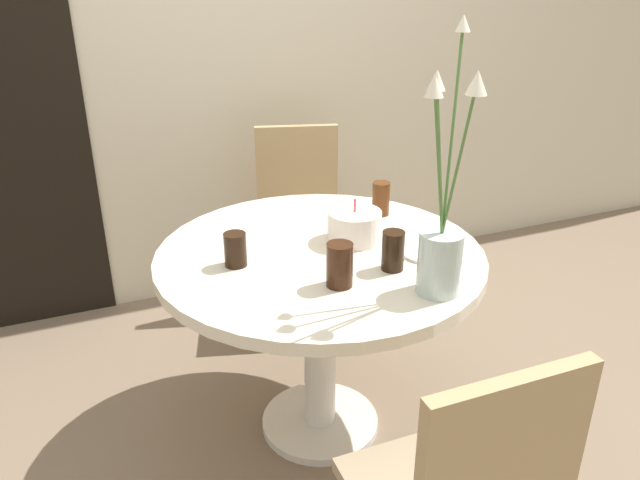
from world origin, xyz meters
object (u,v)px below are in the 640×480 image
chair_right_flank (299,215)px  drink_glass_3 (393,251)px  birthday_cake (354,226)px  side_plate (427,253)px  drink_glass_0 (340,265)px  flower_vase (442,238)px  drink_glass_2 (235,250)px  drink_glass_1 (381,199)px

chair_right_flank → drink_glass_3: (-0.08, -1.03, 0.28)m
birthday_cake → side_plate: birthday_cake is taller
chair_right_flank → drink_glass_0: size_ratio=6.73×
chair_right_flank → birthday_cake: (-0.10, -0.79, 0.27)m
chair_right_flank → flower_vase: 1.27m
chair_right_flank → drink_glass_3: 1.07m
side_plate → drink_glass_0: (-0.34, -0.08, 0.06)m
birthday_cake → drink_glass_0: (-0.17, -0.27, 0.01)m
chair_right_flank → flower_vase: size_ratio=1.20×
birthday_cake → drink_glass_3: bearing=-85.9°
chair_right_flank → drink_glass_3: size_ratio=7.20×
drink_glass_2 → drink_glass_3: (0.43, -0.21, 0.01)m
drink_glass_2 → birthday_cake: bearing=3.6°
flower_vase → drink_glass_1: size_ratio=5.98×
chair_right_flank → birthday_cake: bearing=-81.1°
drink_glass_2 → drink_glass_0: bearing=-44.9°
drink_glass_0 → drink_glass_3: bearing=9.7°
birthday_cake → flower_vase: size_ratio=0.24×
drink_glass_3 → drink_glass_2: bearing=154.3°
chair_right_flank → flower_vase: bearing=-75.6°
drink_glass_0 → drink_glass_3: 0.19m
drink_glass_2 → drink_glass_3: drink_glass_3 is taller
drink_glass_0 → drink_glass_1: size_ratio=1.06×
birthday_cake → drink_glass_1: birthday_cake is taller
chair_right_flank → flower_vase: (-0.04, -1.21, 0.39)m
flower_vase → side_plate: (0.11, 0.23, -0.17)m
drink_glass_2 → side_plate: bearing=-15.2°
drink_glass_2 → drink_glass_3: bearing=-25.7°
flower_vase → drink_glass_1: bearing=77.9°
drink_glass_1 → drink_glass_3: bearing=-112.9°
drink_glass_1 → drink_glass_2: size_ratio=1.17×
flower_vase → drink_glass_3: bearing=104.8°
flower_vase → drink_glass_1: 0.61m
flower_vase → drink_glass_3: size_ratio=6.02×
chair_right_flank → side_plate: size_ratio=5.42×
chair_right_flank → drink_glass_3: bearing=-78.5°
drink_glass_3 → chair_right_flank: bearing=85.3°
drink_glass_2 → drink_glass_3: 0.48m
side_plate → birthday_cake: bearing=132.4°
drink_glass_0 → drink_glass_2: 0.34m
birthday_cake → chair_right_flank: bearing=82.7°
chair_right_flank → drink_glass_1: chair_right_flank is taller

